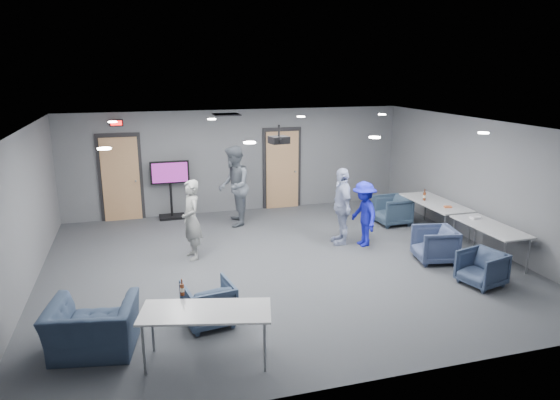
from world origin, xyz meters
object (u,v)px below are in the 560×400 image
object	(u,v)px
person_b	(234,186)
tv_stand	(171,186)
chair_right_a	(392,210)
chair_front_b	(93,328)
person_d	(364,214)
table_right_b	(490,228)
bottle_front	(182,289)
person_a	(191,220)
bottle_right	(424,196)
table_front_left	(206,314)
person_c	(342,206)
chair_right_c	(482,268)
table_right_a	(435,204)
chair_front_a	(209,303)
projector	(279,140)
chair_right_b	(435,245)

from	to	relation	value
person_b	tv_stand	bearing A→B (deg)	-114.58
chair_right_a	chair_front_b	distance (m)	7.81
person_d	table_right_b	size ratio (longest dim) A/B	0.84
tv_stand	bottle_front	bearing A→B (deg)	-92.87
person_b	person_d	distance (m)	3.27
chair_front_b	tv_stand	distance (m)	6.31
chair_right_a	tv_stand	distance (m)	5.58
person_a	bottle_right	bearing A→B (deg)	82.88
table_front_left	person_c	bearing A→B (deg)	61.30
person_a	chair_right_a	size ratio (longest dim) A/B	2.08
person_a	chair_front_b	bearing A→B (deg)	-38.36
person_a	bottle_front	distance (m)	3.29
person_b	table_front_left	bearing A→B (deg)	-3.93
table_right_b	table_front_left	bearing A→B (deg)	108.53
person_c	person_b	bearing A→B (deg)	-127.05
person_d	chair_right_c	distance (m)	2.75
chair_right_a	bottle_front	world-z (taller)	bottle_front
person_b	person_c	size ratio (longest dim) A/B	1.16
chair_right_a	table_right_a	world-z (taller)	table_right_a
chair_right_c	chair_front_b	bearing A→B (deg)	-100.62
chair_front_b	table_right_a	bearing A→B (deg)	-145.77
person_b	table_front_left	distance (m)	5.93
chair_front_a	table_right_a	size ratio (longest dim) A/B	0.37
person_a	chair_right_a	xyz separation A→B (m)	(4.98, 0.91, -0.45)
chair_right_c	tv_stand	world-z (taller)	tv_stand
person_a	table_front_left	bearing A→B (deg)	-13.98
chair_front_a	table_right_a	bearing A→B (deg)	-162.10
person_d	table_right_a	world-z (taller)	person_d
person_c	projector	size ratio (longest dim) A/B	4.30
table_right_b	tv_stand	xyz separation A→B (m)	(-5.81, 4.77, 0.16)
person_b	table_right_b	xyz separation A→B (m)	(4.38, -3.76, -0.29)
chair_right_b	table_front_left	world-z (taller)	table_front_left
bottle_right	tv_stand	size ratio (longest dim) A/B	0.18
person_b	projector	distance (m)	2.84
person_b	chair_right_c	distance (m)	5.90
person_a	chair_right_a	bearing A→B (deg)	90.29
bottle_right	chair_front_a	bearing A→B (deg)	-151.03
person_c	chair_right_c	xyz separation A→B (m)	(1.51, -2.75, -0.53)
person_b	bottle_right	xyz separation A→B (m)	(4.20, -1.66, -0.14)
person_b	tv_stand	xyz separation A→B (m)	(-1.43, 1.02, -0.13)
person_b	chair_right_b	xyz separation A→B (m)	(3.34, -3.48, -0.63)
person_c	bottle_right	bearing A→B (deg)	104.92
table_right_a	table_front_left	bearing A→B (deg)	123.35
chair_front_a	person_c	bearing A→B (deg)	-148.89
chair_front_b	table_right_a	distance (m)	8.01
person_d	chair_right_c	world-z (taller)	person_d
table_front_left	bottle_front	size ratio (longest dim) A/B	7.52
chair_front_a	table_front_left	size ratio (longest dim) A/B	0.41
chair_right_a	person_c	bearing A→B (deg)	-63.84
chair_front_a	chair_front_b	xyz separation A→B (m)	(-1.61, -0.36, 0.03)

